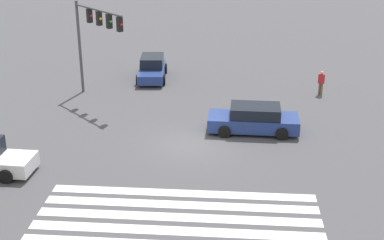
# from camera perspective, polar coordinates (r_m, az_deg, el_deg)

# --- Properties ---
(ground_plane) EXTENTS (129.06, 129.06, 0.00)m
(ground_plane) POSITION_cam_1_polar(r_m,az_deg,el_deg) (27.48, 0.00, -2.61)
(ground_plane) COLOR #47474C
(crosswalk_markings) EXTENTS (11.24, 5.35, 0.01)m
(crosswalk_markings) POSITION_cam_1_polar(r_m,az_deg,el_deg) (20.98, -1.60, -11.01)
(crosswalk_markings) COLOR silver
(crosswalk_markings) RESTS_ON ground_plane
(traffic_signal_mast) EXTENTS (3.71, 3.71, 5.96)m
(traffic_signal_mast) POSITION_cam_1_polar(r_m,az_deg,el_deg) (33.17, -10.40, 9.53)
(traffic_signal_mast) COLOR #47474C
(traffic_signal_mast) RESTS_ON ground_plane
(car_0) EXTENTS (4.89, 2.24, 1.48)m
(car_0) POSITION_cam_1_polar(r_m,az_deg,el_deg) (28.97, 6.60, 0.08)
(car_0) COLOR navy
(car_0) RESTS_ON ground_plane
(car_3) EXTENTS (2.25, 4.68, 1.54)m
(car_3) POSITION_cam_1_polar(r_m,az_deg,el_deg) (38.06, -4.28, 5.52)
(car_3) COLOR navy
(car_3) RESTS_ON ground_plane
(pedestrian) EXTENTS (0.41, 0.41, 1.58)m
(pedestrian) POSITION_cam_1_polar(r_m,az_deg,el_deg) (35.43, 13.61, 3.98)
(pedestrian) COLOR brown
(pedestrian) RESTS_ON ground_plane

